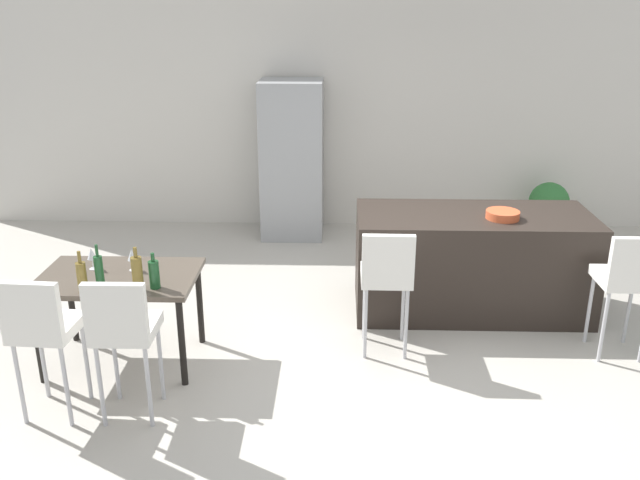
{
  "coord_description": "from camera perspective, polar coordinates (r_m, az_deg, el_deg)",
  "views": [
    {
      "loc": [
        -0.46,
        -4.94,
        2.72
      ],
      "look_at": [
        -0.62,
        0.15,
        0.85
      ],
      "focal_mm": 37.15,
      "sensor_mm": 36.0,
      "label": 1
    }
  ],
  "objects": [
    {
      "name": "wine_glass_left",
      "position": [
        5.26,
        -15.9,
        -1.28
      ],
      "size": [
        0.07,
        0.07,
        0.17
      ],
      "color": "silver",
      "rests_on": "dining_table"
    },
    {
      "name": "fruit_bowl",
      "position": [
        5.93,
        15.46,
        2.11
      ],
      "size": [
        0.29,
        0.29,
        0.07
      ],
      "primitive_type": "cylinder",
      "color": "#C6512D",
      "rests_on": "kitchen_island"
    },
    {
      "name": "wine_bottle_near",
      "position": [
        4.99,
        -18.48,
        -2.64
      ],
      "size": [
        0.06,
        0.06,
        0.34
      ],
      "color": "#194723",
      "rests_on": "dining_table"
    },
    {
      "name": "ground_plane",
      "position": [
        5.65,
        6.27,
        -8.71
      ],
      "size": [
        10.0,
        10.0,
        0.0
      ],
      "primitive_type": "plane",
      "color": "#ADA89E"
    },
    {
      "name": "bar_chair_left",
      "position": [
        5.19,
        5.77,
        -2.84
      ],
      "size": [
        0.4,
        0.4,
        1.05
      ],
      "color": "silver",
      "rests_on": "ground_plane"
    },
    {
      "name": "dining_chair_far",
      "position": [
        4.55,
        -16.61,
        -7.14
      ],
      "size": [
        0.4,
        0.4,
        1.05
      ],
      "color": "silver",
      "rests_on": "ground_plane"
    },
    {
      "name": "wine_bottle_corner",
      "position": [
        4.91,
        -14.09,
        -2.87
      ],
      "size": [
        0.08,
        0.08,
        0.27
      ],
      "color": "#194723",
      "rests_on": "dining_table"
    },
    {
      "name": "back_wall",
      "position": [
        8.19,
        5.06,
        11.17
      ],
      "size": [
        10.0,
        0.12,
        2.9
      ],
      "primitive_type": "cube",
      "color": "beige",
      "rests_on": "ground_plane"
    },
    {
      "name": "dining_chair_near",
      "position": [
        4.74,
        -22.86,
        -6.77
      ],
      "size": [
        0.42,
        0.42,
        1.05
      ],
      "color": "silver",
      "rests_on": "ground_plane"
    },
    {
      "name": "refrigerator",
      "position": [
        7.87,
        -2.41,
        6.92
      ],
      "size": [
        0.72,
        0.68,
        1.84
      ],
      "primitive_type": "cube",
      "color": "#939699",
      "rests_on": "ground_plane"
    },
    {
      "name": "wine_bottle_right",
      "position": [
        4.98,
        -19.83,
        -3.01
      ],
      "size": [
        0.07,
        0.07,
        0.31
      ],
      "color": "brown",
      "rests_on": "dining_table"
    },
    {
      "name": "wine_bottle_inner",
      "position": [
        4.88,
        -15.46,
        -2.8
      ],
      "size": [
        0.08,
        0.08,
        0.33
      ],
      "color": "brown",
      "rests_on": "dining_table"
    },
    {
      "name": "wine_glass_middle",
      "position": [
        5.38,
        -19.08,
        -1.16
      ],
      "size": [
        0.07,
        0.07,
        0.17
      ],
      "color": "silver",
      "rests_on": "dining_table"
    },
    {
      "name": "potted_plant",
      "position": [
        8.35,
        19.09,
        2.88
      ],
      "size": [
        0.47,
        0.47,
        0.67
      ],
      "color": "beige",
      "rests_on": "ground_plane"
    },
    {
      "name": "dining_table",
      "position": [
        5.28,
        -16.93,
        -3.7
      ],
      "size": [
        1.19,
        0.77,
        0.74
      ],
      "color": "#4C4238",
      "rests_on": "ground_plane"
    },
    {
      "name": "bar_chair_middle",
      "position": [
        5.64,
        24.96,
        -2.82
      ],
      "size": [
        0.4,
        0.4,
        1.05
      ],
      "color": "silver",
      "rests_on": "ground_plane"
    },
    {
      "name": "kitchen_island",
      "position": [
        6.16,
        12.9,
        -1.87
      ],
      "size": [
        2.08,
        0.91,
        0.92
      ],
      "primitive_type": "cube",
      "color": "black",
      "rests_on": "ground_plane"
    }
  ]
}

